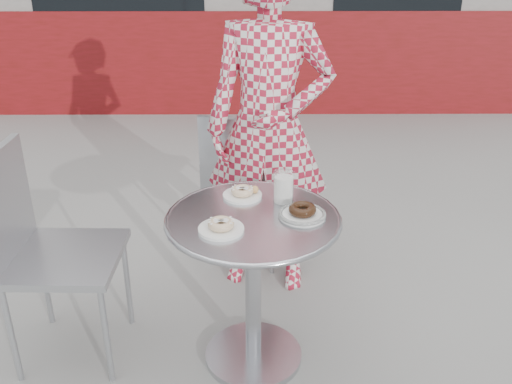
{
  "coord_description": "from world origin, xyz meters",
  "views": [
    {
      "loc": [
        0.04,
        -1.94,
        1.75
      ],
      "look_at": [
        0.05,
        0.12,
        0.78
      ],
      "focal_mm": 40.0,
      "sensor_mm": 36.0,
      "label": 1
    }
  ],
  "objects_px": {
    "plate_far": "(243,193)",
    "plate_checker": "(302,213)",
    "plate_near": "(221,226)",
    "bistro_table": "(253,255)",
    "seated_person": "(269,129)",
    "chair_left": "(68,295)",
    "milk_cup": "(284,188)",
    "chair_far": "(249,212)"
  },
  "relations": [
    {
      "from": "plate_far",
      "to": "plate_checker",
      "type": "relative_size",
      "value": 0.87
    },
    {
      "from": "plate_near",
      "to": "bistro_table",
      "type": "bearing_deg",
      "value": 41.62
    },
    {
      "from": "seated_person",
      "to": "chair_left",
      "type": "bearing_deg",
      "value": -136.92
    },
    {
      "from": "chair_left",
      "to": "plate_far",
      "type": "xyz_separation_m",
      "value": [
        0.76,
        0.12,
        0.43
      ]
    },
    {
      "from": "plate_near",
      "to": "plate_checker",
      "type": "height_order",
      "value": "plate_checker"
    },
    {
      "from": "chair_left",
      "to": "seated_person",
      "type": "xyz_separation_m",
      "value": [
        0.88,
        0.59,
        0.55
      ]
    },
    {
      "from": "plate_near",
      "to": "milk_cup",
      "type": "bearing_deg",
      "value": 44.83
    },
    {
      "from": "chair_far",
      "to": "milk_cup",
      "type": "bearing_deg",
      "value": 117.05
    },
    {
      "from": "seated_person",
      "to": "bistro_table",
      "type": "bearing_deg",
      "value": -87.55
    },
    {
      "from": "chair_left",
      "to": "plate_near",
      "type": "distance_m",
      "value": 0.82
    },
    {
      "from": "chair_left",
      "to": "plate_near",
      "type": "relative_size",
      "value": 5.49
    },
    {
      "from": "chair_far",
      "to": "seated_person",
      "type": "height_order",
      "value": "seated_person"
    },
    {
      "from": "seated_person",
      "to": "plate_far",
      "type": "relative_size",
      "value": 10.29
    },
    {
      "from": "bistro_table",
      "to": "milk_cup",
      "type": "height_order",
      "value": "milk_cup"
    },
    {
      "from": "chair_far",
      "to": "plate_far",
      "type": "height_order",
      "value": "chair_far"
    },
    {
      "from": "bistro_table",
      "to": "chair_far",
      "type": "distance_m",
      "value": 0.93
    },
    {
      "from": "plate_far",
      "to": "plate_checker",
      "type": "height_order",
      "value": "plate_checker"
    },
    {
      "from": "plate_far",
      "to": "chair_left",
      "type": "bearing_deg",
      "value": -170.8
    },
    {
      "from": "chair_far",
      "to": "plate_checker",
      "type": "relative_size",
      "value": 4.66
    },
    {
      "from": "plate_far",
      "to": "plate_near",
      "type": "xyz_separation_m",
      "value": [
        -0.08,
        -0.29,
        0.0
      ]
    },
    {
      "from": "bistro_table",
      "to": "chair_far",
      "type": "xyz_separation_m",
      "value": [
        -0.02,
        0.89,
        -0.26
      ]
    },
    {
      "from": "bistro_table",
      "to": "plate_checker",
      "type": "bearing_deg",
      "value": 1.36
    },
    {
      "from": "bistro_table",
      "to": "plate_checker",
      "type": "relative_size",
      "value": 3.77
    },
    {
      "from": "seated_person",
      "to": "plate_near",
      "type": "height_order",
      "value": "seated_person"
    },
    {
      "from": "plate_far",
      "to": "plate_checker",
      "type": "bearing_deg",
      "value": -37.61
    },
    {
      "from": "plate_far",
      "to": "milk_cup",
      "type": "distance_m",
      "value": 0.18
    },
    {
      "from": "bistro_table",
      "to": "plate_far",
      "type": "distance_m",
      "value": 0.27
    },
    {
      "from": "bistro_table",
      "to": "chair_far",
      "type": "relative_size",
      "value": 0.81
    },
    {
      "from": "plate_near",
      "to": "chair_far",
      "type": "bearing_deg",
      "value": 84.39
    },
    {
      "from": "chair_far",
      "to": "plate_checker",
      "type": "distance_m",
      "value": 1.01
    },
    {
      "from": "seated_person",
      "to": "plate_checker",
      "type": "height_order",
      "value": "seated_person"
    },
    {
      "from": "plate_near",
      "to": "plate_checker",
      "type": "relative_size",
      "value": 0.92
    },
    {
      "from": "plate_near",
      "to": "plate_far",
      "type": "bearing_deg",
      "value": 75.01
    },
    {
      "from": "chair_left",
      "to": "milk_cup",
      "type": "distance_m",
      "value": 1.04
    },
    {
      "from": "chair_left",
      "to": "milk_cup",
      "type": "xyz_separation_m",
      "value": [
        0.93,
        0.07,
        0.48
      ]
    },
    {
      "from": "bistro_table",
      "to": "milk_cup",
      "type": "bearing_deg",
      "value": 47.61
    },
    {
      "from": "seated_person",
      "to": "plate_near",
      "type": "bearing_deg",
      "value": -95.36
    },
    {
      "from": "seated_person",
      "to": "plate_near",
      "type": "xyz_separation_m",
      "value": [
        -0.2,
        -0.76,
        -0.12
      ]
    },
    {
      "from": "seated_person",
      "to": "plate_checker",
      "type": "relative_size",
      "value": 9.0
    },
    {
      "from": "plate_near",
      "to": "milk_cup",
      "type": "height_order",
      "value": "milk_cup"
    },
    {
      "from": "bistro_table",
      "to": "milk_cup",
      "type": "relative_size",
      "value": 5.34
    },
    {
      "from": "plate_checker",
      "to": "seated_person",
      "type": "bearing_deg",
      "value": 100.01
    }
  ]
}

